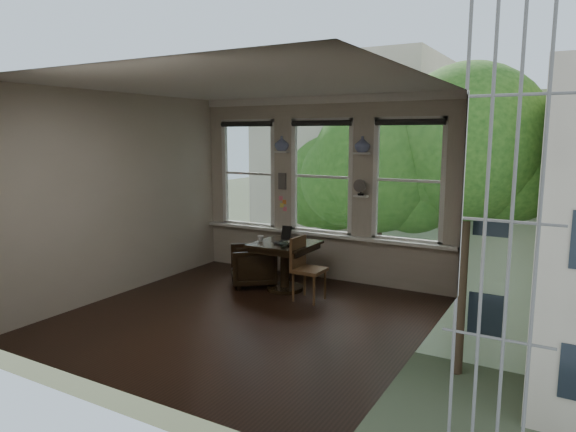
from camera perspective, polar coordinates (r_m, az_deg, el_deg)
The scene contains 25 objects.
ground at distance 6.95m, azimuth -4.51°, elevation -11.07°, with size 4.50×4.50×0.00m, color black.
ceiling at distance 6.56m, azimuth -4.84°, elevation 14.36°, with size 4.50×4.50×0.00m, color silver.
wall_back at distance 8.53m, azimuth 3.86°, elevation 3.04°, with size 4.50×4.50×0.00m, color beige.
wall_front at distance 4.92m, azimuth -19.56°, elevation -1.88°, with size 4.50×4.50×0.00m, color beige.
wall_left at distance 8.06m, azimuth -18.03°, elevation 2.27°, with size 4.50×4.50×0.00m, color beige.
wall_right at distance 5.65m, azimuth 14.56°, elevation -0.29°, with size 4.50×4.50×0.00m, color beige.
window_left at distance 9.23m, azimuth -4.29°, elevation 4.74°, with size 1.10×0.12×1.90m, color white, non-canonical shape.
window_center at distance 8.51m, azimuth 3.87°, elevation 4.38°, with size 1.10×0.12×1.90m, color white, non-canonical shape.
window_right at distance 7.99m, azimuth 13.30°, elevation 3.86°, with size 1.10×0.12×1.90m, color white, non-canonical shape.
shelf_left at distance 8.74m, azimuth -0.71°, elevation 7.15°, with size 0.26×0.16×0.03m, color white.
shelf_right at distance 8.11m, azimuth 8.24°, elevation 6.91°, with size 0.26×0.16×0.03m, color white.
intercom at distance 8.80m, azimuth -0.60°, elevation 3.90°, with size 0.14×0.06×0.28m, color #59544F.
sticky_notes at distance 8.84m, azimuth -0.58°, elevation 1.64°, with size 0.16×0.01×0.24m, color pink, non-canonical shape.
desk_fan at distance 8.13m, azimuth 8.10°, elevation 2.89°, with size 0.20×0.20×0.24m, color #59544F, non-canonical shape.
vase_left at distance 8.74m, azimuth -0.71°, elevation 8.06°, with size 0.24×0.24×0.25m, color silver.
vase_right at distance 8.11m, azimuth 8.27°, elevation 7.89°, with size 0.24×0.24×0.25m, color silver.
table at distance 7.95m, azimuth -0.35°, elevation -5.63°, with size 0.90×0.90×0.75m, color black, non-canonical shape.
armchair_left at distance 8.25m, azimuth -3.92°, elevation -5.51°, with size 0.68×0.70×0.64m, color black.
cushion_red at distance 8.22m, azimuth -3.93°, elevation -4.62°, with size 0.45×0.45×0.06m, color maroon.
side_chair_right at distance 7.45m, azimuth 2.38°, elevation -5.96°, with size 0.42×0.42×0.92m, color #4A311A, non-canonical shape.
laptop at distance 7.67m, azimuth -0.55°, elevation -3.19°, with size 0.35×0.23×0.03m, color black.
mug at distance 7.95m, azimuth -3.07°, elevation -2.52°, with size 0.10×0.10×0.09m, color white.
drinking_glass at distance 7.51m, azimuth -0.47°, elevation -3.17°, with size 0.13×0.13×0.10m, color white.
tablet at distance 8.06m, azimuth -0.18°, elevation -1.88°, with size 0.16×0.02×0.22m, color black.
papers at distance 7.84m, azimuth 0.02°, elevation -3.00°, with size 0.22×0.30×0.00m, color silver.
Camera 1 is at (3.68, -5.40, 2.39)m, focal length 32.00 mm.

